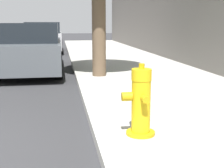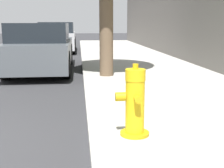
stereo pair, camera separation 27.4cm
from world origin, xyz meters
TOP-DOWN VIEW (x-y plane):
  - fire_hydrant at (2.70, 0.39)m, footprint 0.39×0.41m
  - parked_car_near at (1.01, 6.24)m, footprint 1.71×4.44m
  - parked_car_mid at (1.07, 12.49)m, footprint 1.72×3.95m

SIDE VIEW (x-z plane):
  - fire_hydrant at x=2.70m, z-range 0.09..0.91m
  - parked_car_near at x=1.01m, z-range -0.01..1.37m
  - parked_car_mid at x=1.07m, z-range -0.02..1.40m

